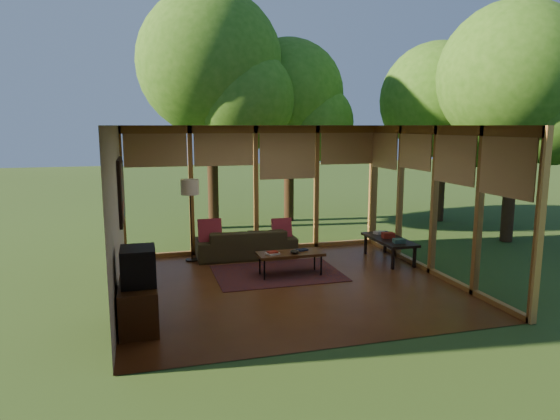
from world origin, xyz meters
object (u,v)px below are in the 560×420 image
object	(u,v)px
sofa	(246,243)
side_console	(389,241)
floor_lamp	(190,192)
coffee_table	(290,254)
media_cabinet	(139,306)
television	(138,266)

from	to	relation	value
sofa	side_console	size ratio (longest dim) A/B	1.45
floor_lamp	side_console	size ratio (longest dim) A/B	1.18
sofa	coffee_table	bearing A→B (deg)	111.01
media_cabinet	coffee_table	world-z (taller)	media_cabinet
television	floor_lamp	xyz separation A→B (m)	(1.01, 3.20, 0.56)
media_cabinet	coffee_table	size ratio (longest dim) A/B	0.83
sofa	floor_lamp	bearing A→B (deg)	-0.22
media_cabinet	side_console	xyz separation A→B (m)	(4.87, 2.16, 0.11)
sofa	floor_lamp	distance (m)	1.57
floor_lamp	television	bearing A→B (deg)	-107.42
side_console	floor_lamp	bearing A→B (deg)	164.78
television	coffee_table	distance (m)	3.18
sofa	side_console	distance (m)	2.92
television	side_console	world-z (taller)	television
media_cabinet	side_console	world-z (taller)	media_cabinet
television	floor_lamp	bearing A→B (deg)	72.58
floor_lamp	coffee_table	bearing A→B (deg)	-42.36
floor_lamp	side_console	bearing A→B (deg)	-15.22
floor_lamp	coffee_table	world-z (taller)	floor_lamp
media_cabinet	coffee_table	bearing A→B (deg)	32.88
coffee_table	side_console	xyz separation A→B (m)	(2.21, 0.44, 0.02)
coffee_table	television	bearing A→B (deg)	-146.93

